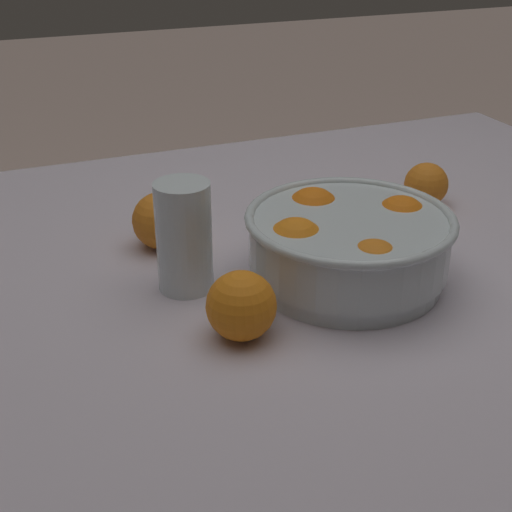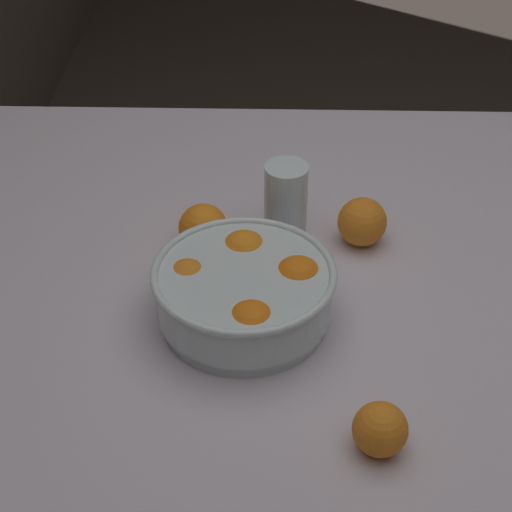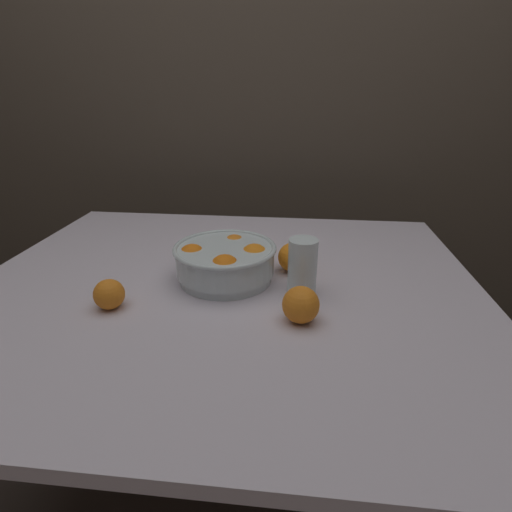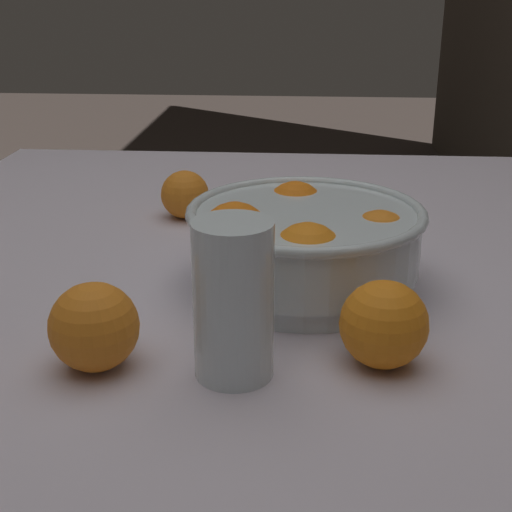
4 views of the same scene
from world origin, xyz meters
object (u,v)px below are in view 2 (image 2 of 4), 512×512
Objects in this scene: juice_glass at (286,208)px; orange_loose_front at (380,429)px; orange_loose_near_bowl at (203,228)px; fruit_bowl at (245,293)px; orange_loose_aside at (362,222)px.

orange_loose_front is (-0.44, -0.12, -0.03)m from juice_glass.
fruit_bowl is at bearing -157.31° from orange_loose_near_bowl.
orange_loose_aside is at bearing -1.25° from orange_loose_front.
orange_loose_near_bowl is 0.26m from orange_loose_aside.
juice_glass is (0.20, -0.06, 0.01)m from fruit_bowl.
juice_glass reaches higher than fruit_bowl.
orange_loose_aside is at bearing -90.84° from juice_glass.
orange_loose_aside reaches higher than orange_loose_front.
orange_loose_near_bowl is 1.15× the size of orange_loose_front.
fruit_bowl is 0.19m from orange_loose_near_bowl.
orange_loose_aside is (0.20, -0.18, -0.01)m from fruit_bowl.
juice_glass is 1.77× the size of orange_loose_near_bowl.
orange_loose_aside is (-0.00, -0.13, -0.02)m from juice_glass.
fruit_bowl is 0.29m from orange_loose_front.
juice_glass is at bearing 89.16° from orange_loose_aside.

